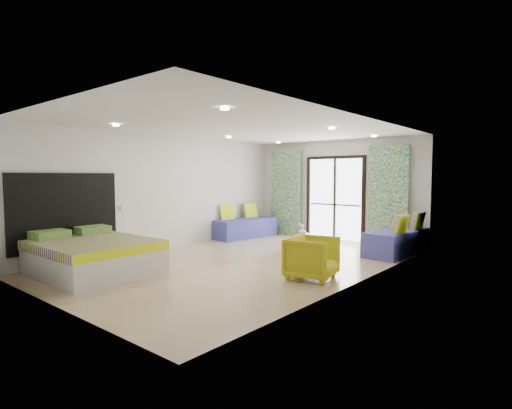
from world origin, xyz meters
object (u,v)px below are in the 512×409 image
Objects in this scene: daybed_left at (244,227)px; bed at (92,255)px; armchair at (312,256)px; daybed_right at (398,241)px; coffee_table at (301,236)px.

bed is at bearing -75.83° from daybed_left.
bed is 4.89m from daybed_left.
armchair is (3.27, 2.18, 0.08)m from bed.
coffee_table is at bearing -148.26° from daybed_right.
coffee_table is (2.34, -0.62, 0.04)m from daybed_left.
daybed_left is 2.66× the size of coffee_table.
armchair is at bearing -52.53° from coffee_table.
armchair is at bearing -92.21° from daybed_right.
armchair is (3.91, -2.67, 0.10)m from daybed_left.
daybed_right is at bearing 55.46° from bed.
coffee_table is at bearing 25.47° from armchair.
daybed_left reaches higher than armchair.
coffee_table is at bearing -8.19° from daybed_left.
armchair is at bearing 33.68° from bed.
bed is 1.09× the size of daybed_left.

